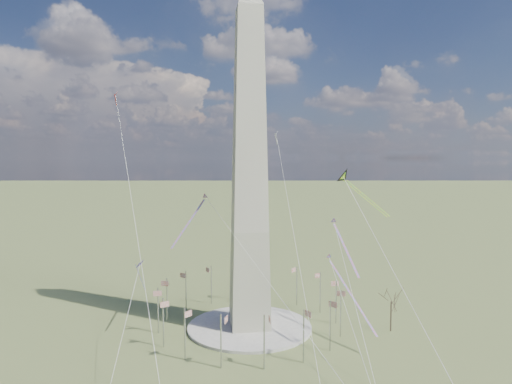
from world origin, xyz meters
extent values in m
plane|color=#546432|center=(0.00, 0.00, 0.00)|extent=(2000.00, 2000.00, 0.00)
cylinder|color=beige|center=(0.00, 0.00, 0.40)|extent=(36.00, 36.00, 0.80)
cylinder|color=#B5B7BC|center=(26.00, 0.00, 6.50)|extent=(0.36, 0.36, 13.00)
cube|color=#AC3117|center=(26.00, 1.30, 11.80)|extent=(2.40, 0.08, 1.50)
cylinder|color=#B5B7BC|center=(24.02, 9.95, 6.50)|extent=(0.36, 0.36, 13.00)
cube|color=#AC3117|center=(23.52, 11.15, 11.80)|extent=(2.25, 0.99, 1.50)
cylinder|color=#B5B7BC|center=(18.38, 18.38, 6.50)|extent=(0.36, 0.36, 13.00)
cube|color=#AC3117|center=(17.47, 19.30, 11.80)|extent=(1.75, 1.75, 1.50)
cylinder|color=#B5B7BC|center=(9.95, 24.02, 6.50)|extent=(0.36, 0.36, 13.00)
cube|color=#AC3117|center=(8.75, 24.52, 11.80)|extent=(0.99, 2.25, 1.50)
cylinder|color=#B5B7BC|center=(0.00, 26.00, 6.50)|extent=(0.36, 0.36, 13.00)
cube|color=#AC3117|center=(-1.30, 26.00, 11.80)|extent=(0.08, 2.40, 1.50)
cylinder|color=#B5B7BC|center=(-9.95, 24.02, 6.50)|extent=(0.36, 0.36, 13.00)
cube|color=#AC3117|center=(-11.15, 23.52, 11.80)|extent=(0.99, 2.25, 1.50)
cylinder|color=#B5B7BC|center=(-18.38, 18.38, 6.50)|extent=(0.36, 0.36, 13.00)
cube|color=#AC3117|center=(-19.30, 17.47, 11.80)|extent=(1.75, 1.75, 1.50)
cylinder|color=#B5B7BC|center=(-24.02, 9.95, 6.50)|extent=(0.36, 0.36, 13.00)
cube|color=#AC3117|center=(-24.52, 8.75, 11.80)|extent=(2.25, 0.99, 1.50)
cylinder|color=#B5B7BC|center=(-26.00, 0.00, 6.50)|extent=(0.36, 0.36, 13.00)
cube|color=#AC3117|center=(-26.00, -1.30, 11.80)|extent=(2.40, 0.08, 1.50)
cylinder|color=#B5B7BC|center=(-24.02, -9.95, 6.50)|extent=(0.36, 0.36, 13.00)
cube|color=#AC3117|center=(-23.52, -11.15, 11.80)|extent=(2.25, 0.99, 1.50)
cylinder|color=#B5B7BC|center=(-18.38, -18.38, 6.50)|extent=(0.36, 0.36, 13.00)
cube|color=#AC3117|center=(-17.47, -19.30, 11.80)|extent=(1.75, 1.75, 1.50)
cylinder|color=#B5B7BC|center=(-9.95, -24.02, 6.50)|extent=(0.36, 0.36, 13.00)
cube|color=#AC3117|center=(-8.75, -24.52, 11.80)|extent=(0.99, 2.25, 1.50)
cylinder|color=#B5B7BC|center=(0.00, -26.00, 6.50)|extent=(0.36, 0.36, 13.00)
cube|color=#AC3117|center=(1.30, -26.00, 11.80)|extent=(0.08, 2.40, 1.50)
cylinder|color=#B5B7BC|center=(9.95, -24.02, 6.50)|extent=(0.36, 0.36, 13.00)
cube|color=#AC3117|center=(11.15, -23.52, 11.80)|extent=(0.99, 2.25, 1.50)
cylinder|color=#B5B7BC|center=(18.38, -18.38, 6.50)|extent=(0.36, 0.36, 13.00)
cube|color=#AC3117|center=(19.30, -17.47, 11.80)|extent=(1.75, 1.75, 1.50)
cylinder|color=#B5B7BC|center=(24.02, -9.95, 6.50)|extent=(0.36, 0.36, 13.00)
cube|color=#AC3117|center=(24.52, -8.75, 11.80)|extent=(2.25, 0.99, 1.50)
cylinder|color=#4F4030|center=(39.59, -8.08, 4.33)|extent=(0.39, 0.39, 8.66)
cube|color=yellow|center=(34.81, -1.15, 37.75)|extent=(9.52, 11.01, 9.90)
cube|color=yellow|center=(33.44, -2.32, 37.75)|extent=(9.52, 11.01, 9.90)
cube|color=navy|center=(-31.38, 6.00, 18.62)|extent=(2.31, 3.16, 2.39)
cube|color=red|center=(-31.38, 6.00, 14.68)|extent=(2.58, 2.02, 8.24)
cube|color=red|center=(23.63, -14.40, 25.45)|extent=(1.42, 17.41, 10.90)
cube|color=red|center=(-17.19, -1.19, 31.49)|extent=(9.70, 15.98, 11.38)
cube|color=red|center=(26.37, -12.02, 12.12)|extent=(5.92, 22.51, 14.40)
cube|color=red|center=(-42.20, 38.82, 71.56)|extent=(1.28, 1.87, 1.69)
cube|color=red|center=(-42.20, 38.82, 69.71)|extent=(0.60, 1.47, 3.87)
cube|color=white|center=(15.72, 42.30, 58.57)|extent=(1.69, 2.45, 1.86)
cube|color=white|center=(15.72, 42.30, 56.53)|extent=(1.24, 1.37, 4.28)
camera|label=1|loc=(-16.80, -128.06, 49.35)|focal=32.00mm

